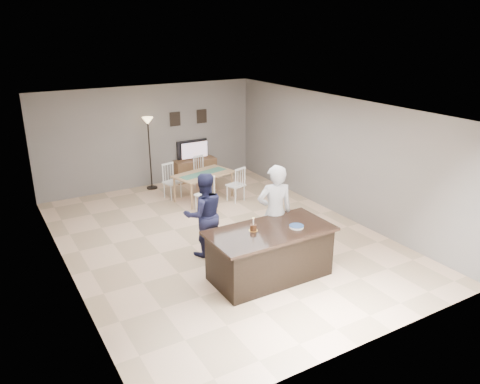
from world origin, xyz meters
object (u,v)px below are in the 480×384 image
birthday_cake (253,227)px  television (193,150)px  woman (275,213)px  man (204,215)px  plate_stack (296,227)px  floor_lamp (149,134)px  dining_table (204,178)px  tv_console (195,170)px  kitchen_island (270,253)px

birthday_cake → television: bearing=75.1°
woman → man: (-1.05, 0.80, -0.10)m
man → plate_stack: 1.82m
plate_stack → woman: bearing=87.4°
woman → birthday_cake: woman is taller
man → television: bearing=-102.8°
plate_stack → floor_lamp: floor_lamp is taller
television → dining_table: size_ratio=0.48×
tv_console → dining_table: size_ratio=0.62×
kitchen_island → woman: 0.86m
tv_console → plate_stack: size_ratio=4.79×
kitchen_island → birthday_cake: (-0.27, 0.12, 0.50)m
woman → plate_stack: (-0.03, -0.71, 0.00)m
plate_stack → dining_table: plate_stack is taller
television → birthday_cake: (-1.47, -5.52, 0.09)m
kitchen_island → dining_table: (0.72, 4.04, 0.11)m
woman → floor_lamp: size_ratio=0.95×
kitchen_island → floor_lamp: size_ratio=1.12×
kitchen_island → woman: size_ratio=1.17×
kitchen_island → birthday_cake: bearing=156.2°
birthday_cake → plate_stack: (0.70, -0.27, -0.04)m
tv_console → television: (0.00, 0.07, 0.56)m
man → plate_stack: size_ratio=6.51×
man → tv_console: bearing=-103.1°
tv_console → floor_lamp: floor_lamp is taller
kitchen_island → television: bearing=78.0°
tv_console → birthday_cake: bearing=-105.1°
plate_stack → dining_table: 4.22m
man → dining_table: (1.30, 2.69, -0.25)m
tv_console → man: (-1.79, -4.22, 0.51)m
birthday_cake → floor_lamp: 5.42m
kitchen_island → television: size_ratio=2.35×
kitchen_island → plate_stack: plate_stack is taller
man → plate_stack: (1.02, -1.51, 0.11)m
kitchen_island → man: man is taller
tv_console → floor_lamp: bearing=-177.2°
television → tv_console: bearing=90.0°
plate_stack → floor_lamp: 5.72m
television → woman: woman is taller
birthday_cake → dining_table: 4.07m
woman → dining_table: bearing=-78.2°
woman → man: 1.32m
tv_console → plate_stack: (-0.77, -5.73, 0.62)m
man → birthday_cake: man is taller
kitchen_island → plate_stack: 0.65m
floor_lamp → plate_stack: bearing=-84.4°
floor_lamp → television: bearing=5.8°
floor_lamp → tv_console: bearing=2.8°
woman → dining_table: size_ratio=0.95×
television → floor_lamp: (-1.32, -0.14, 0.63)m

